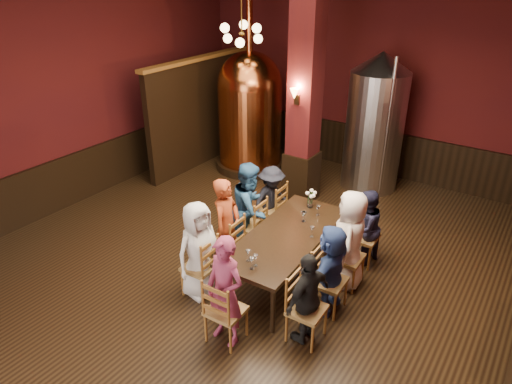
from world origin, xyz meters
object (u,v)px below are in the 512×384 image
Objects in this scene: person_0 at (199,250)px; person_2 at (250,208)px; copper_kettle at (250,110)px; steel_vessel at (375,123)px; dining_table at (287,238)px; rose_vase at (310,196)px; person_1 at (227,226)px.

person_2 is at bearing 15.01° from person_0.
copper_kettle is 1.34× the size of steel_vessel.
steel_vessel is at bearing 90.55° from dining_table.
dining_table is 0.86× the size of steel_vessel.
steel_vessel is 9.08× the size of rose_vase.
person_1 is at bearing -118.96° from rose_vase.
copper_kettle is (-2.87, 3.14, 0.69)m from dining_table.
copper_kettle reaches higher than dining_table.
person_0 is 4.87m from steel_vessel.
dining_table is 1.56× the size of person_2.
dining_table is at bearing -25.35° from person_0.
copper_kettle is at bearing 21.72° from person_1.
person_2 is at bearing -6.14° from person_1.
steel_vessel reaches higher than dining_table.
person_2 is at bearing -139.41° from rose_vase.
dining_table is 3.82m from steel_vessel.
steel_vessel is (-0.18, 3.75, 0.73)m from dining_table.
person_1 is 0.66m from person_2.
rose_vase is (0.69, 1.97, 0.22)m from person_0.
rose_vase is (0.72, 1.30, 0.18)m from person_1.
copper_kettle is at bearing 130.17° from dining_table.
rose_vase is (0.06, -2.82, -0.46)m from steel_vessel.
dining_table is 7.83× the size of rose_vase.
copper_kettle is (-2.01, 2.84, 0.59)m from person_2.
person_1 is 4.21m from steel_vessel.
person_0 is 1.33m from person_2.
dining_table is 0.92m from person_2.
rose_vase is at bearing -37.35° from person_1.
rose_vase is at bearing -38.76° from copper_kettle.
person_1 is (-0.03, 0.67, 0.04)m from person_0.
copper_kettle is (-2.03, 3.50, 0.60)m from person_1.
person_0 is 0.39× the size of copper_kettle.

